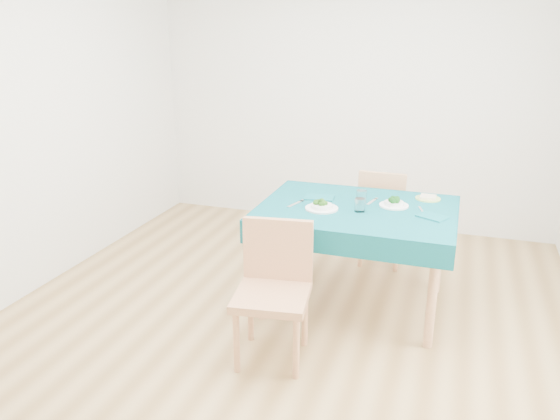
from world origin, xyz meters
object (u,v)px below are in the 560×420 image
(table, at_px, (355,257))
(side_plate, at_px, (428,199))
(bowl_near, at_px, (322,204))
(chair_near, at_px, (272,278))
(chair_far, at_px, (384,210))
(bowl_far, at_px, (394,202))

(table, xyz_separation_m, side_plate, (0.45, 0.36, 0.38))
(table, distance_m, bowl_near, 0.49)
(table, height_order, chair_near, chair_near)
(chair_near, relative_size, chair_far, 1.14)
(chair_far, height_order, bowl_far, chair_far)
(table, bearing_deg, side_plate, 38.05)
(chair_near, bearing_deg, chair_far, 67.93)
(bowl_near, xyz_separation_m, bowl_far, (0.47, 0.23, -0.00))
(chair_far, distance_m, bowl_far, 0.80)
(chair_near, relative_size, bowl_near, 4.75)
(bowl_near, xyz_separation_m, side_plate, (0.68, 0.47, -0.03))
(bowl_far, bearing_deg, bowl_near, -154.18)
(table, distance_m, side_plate, 0.69)
(table, relative_size, chair_far, 1.42)
(chair_far, height_order, bowl_near, chair_far)
(bowl_near, distance_m, side_plate, 0.83)
(chair_far, bearing_deg, table, 85.77)
(chair_near, height_order, side_plate, chair_near)
(chair_near, bearing_deg, table, 60.02)
(table, bearing_deg, bowl_near, -152.58)
(table, xyz_separation_m, bowl_near, (-0.23, -0.12, 0.41))
(chair_far, relative_size, side_plate, 5.22)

